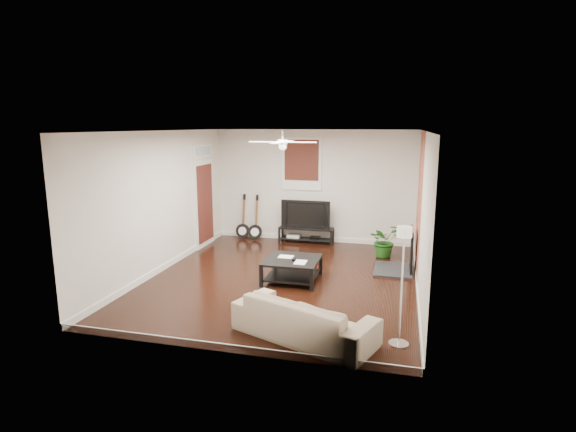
% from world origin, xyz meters
% --- Properties ---
extents(room, '(5.01, 6.01, 2.81)m').
position_xyz_m(room, '(0.00, 0.00, 1.40)').
color(room, black).
rests_on(room, ground).
extents(brick_accent, '(0.02, 2.20, 2.80)m').
position_xyz_m(brick_accent, '(2.49, 1.00, 1.40)').
color(brick_accent, brown).
rests_on(brick_accent, floor).
extents(fireplace, '(0.80, 1.10, 0.92)m').
position_xyz_m(fireplace, '(2.20, 1.00, 0.46)').
color(fireplace, black).
rests_on(fireplace, floor).
extents(window_back, '(1.00, 0.06, 1.30)m').
position_xyz_m(window_back, '(-0.30, 2.97, 1.95)').
color(window_back, '#3D1910').
rests_on(window_back, wall_back).
extents(door_left, '(0.08, 1.00, 2.50)m').
position_xyz_m(door_left, '(-2.46, 1.90, 1.25)').
color(door_left, white).
rests_on(door_left, wall_left).
extents(tv_stand, '(1.37, 0.36, 0.38)m').
position_xyz_m(tv_stand, '(-0.13, 2.78, 0.19)').
color(tv_stand, black).
rests_on(tv_stand, floor).
extents(tv, '(1.22, 0.16, 0.70)m').
position_xyz_m(tv, '(-0.13, 2.80, 0.74)').
color(tv, black).
rests_on(tv, tv_stand).
extents(coffee_table, '(1.01, 1.01, 0.42)m').
position_xyz_m(coffee_table, '(0.20, -0.06, 0.21)').
color(coffee_table, black).
rests_on(coffee_table, floor).
extents(sofa, '(2.16, 1.47, 0.59)m').
position_xyz_m(sofa, '(0.92, -2.33, 0.29)').
color(sofa, '#C8AE96').
rests_on(sofa, floor).
extents(floor_lamp, '(0.35, 0.35, 1.64)m').
position_xyz_m(floor_lamp, '(2.20, -2.23, 0.82)').
color(floor_lamp, silver).
rests_on(floor_lamp, floor).
extents(potted_plant, '(0.88, 0.89, 0.75)m').
position_xyz_m(potted_plant, '(1.82, 1.98, 0.38)').
color(potted_plant, '#1D5819').
rests_on(potted_plant, floor).
extents(guitar_left, '(0.37, 0.26, 1.17)m').
position_xyz_m(guitar_left, '(-1.81, 2.75, 0.59)').
color(guitar_left, black).
rests_on(guitar_left, floor).
extents(guitar_right, '(0.39, 0.30, 1.17)m').
position_xyz_m(guitar_right, '(-1.46, 2.72, 0.59)').
color(guitar_right, black).
rests_on(guitar_right, floor).
extents(ceiling_fan, '(1.24, 1.24, 0.32)m').
position_xyz_m(ceiling_fan, '(0.00, 0.00, 2.60)').
color(ceiling_fan, white).
rests_on(ceiling_fan, ceiling).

